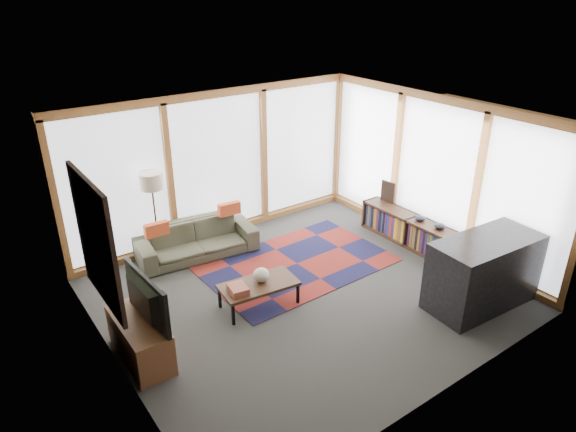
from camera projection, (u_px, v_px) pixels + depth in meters
ground at (304, 293)px, 7.59m from camera, size 5.50×5.50×0.00m
room_envelope at (309, 177)px, 7.61m from camera, size 5.52×5.02×2.62m
rug at (297, 264)px, 8.34m from camera, size 3.00×1.97×0.01m
sofa at (197, 240)px, 8.50m from camera, size 2.04×1.01×0.57m
pillow_left at (157, 229)px, 7.98m from camera, size 0.38×0.13×0.21m
pillow_right at (229, 209)px, 8.68m from camera, size 0.39×0.15×0.21m
floor_lamp at (155, 217)px, 8.23m from camera, size 0.38×0.38×1.50m
coffee_table at (259, 294)px, 7.22m from camera, size 1.13×0.65×0.36m
book_stack at (238, 289)px, 6.93m from camera, size 0.27×0.32×0.10m
vase at (261, 275)px, 7.16m from camera, size 0.25×0.25×0.20m
bookshelf at (411, 231)px, 8.86m from camera, size 0.38×2.07×0.52m
bowl_a at (440, 226)px, 8.34m from camera, size 0.19×0.19×0.09m
bowl_b at (420, 218)px, 8.61m from camera, size 0.21×0.21×0.09m
shelf_picture at (388, 192)px, 9.30m from camera, size 0.07×0.30×0.38m
tv_console at (140, 339)px, 6.18m from camera, size 0.45×1.08×0.54m
television at (138, 301)px, 5.92m from camera, size 0.19×1.05×0.60m
bar_counter at (483, 272)px, 7.15m from camera, size 1.65×0.85×1.01m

